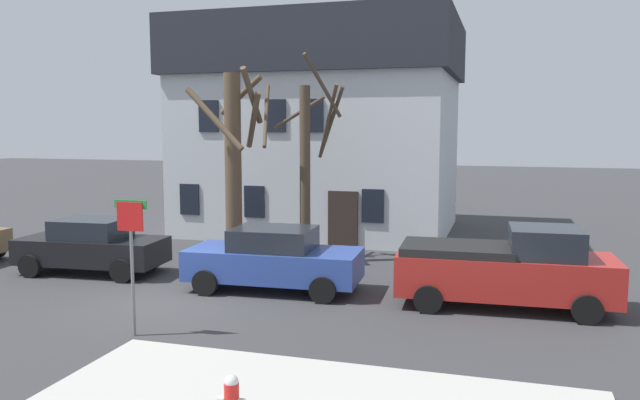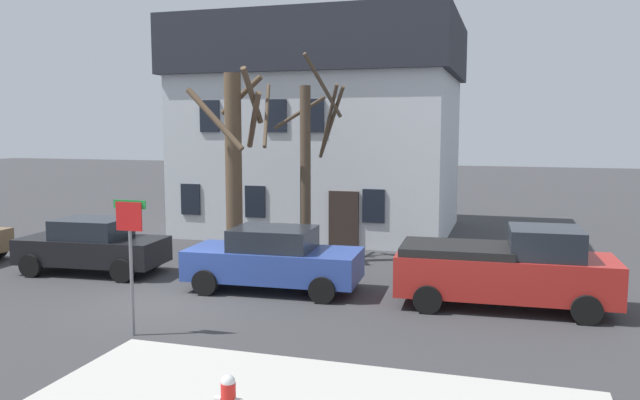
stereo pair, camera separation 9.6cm
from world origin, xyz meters
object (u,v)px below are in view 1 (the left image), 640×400
at_px(tree_bare_near, 234,161).
at_px(car_blue_sedan, 274,259).
at_px(street_sign_pole, 131,242).
at_px(building_main, 322,126).
at_px(car_black_sedan, 92,246).
at_px(fire_hydrant, 232,397).
at_px(tree_bare_mid, 306,161).
at_px(pickup_truck_red, 507,268).

height_order(tree_bare_near, car_blue_sedan, tree_bare_near).
bearing_deg(street_sign_pole, building_main, 90.49).
bearing_deg(car_black_sedan, fire_hydrant, -43.93).
bearing_deg(street_sign_pole, tree_bare_mid, 81.20).
relative_size(car_blue_sedan, street_sign_pole, 1.64).
xyz_separation_m(car_black_sedan, street_sign_pole, (4.45, -4.67, 1.19)).
distance_m(tree_bare_mid, pickup_truck_red, 7.58).
height_order(tree_bare_near, fire_hydrant, tree_bare_near).
height_order(car_blue_sedan, pickup_truck_red, pickup_truck_red).
xyz_separation_m(building_main, car_blue_sedan, (1.63, -10.17, -3.58)).
relative_size(car_black_sedan, pickup_truck_red, 0.85).
distance_m(car_blue_sedan, street_sign_pole, 4.75).
height_order(tree_bare_near, tree_bare_mid, tree_bare_mid).
relative_size(building_main, street_sign_pole, 3.88).
distance_m(building_main, street_sign_pole, 14.72).
bearing_deg(tree_bare_near, tree_bare_mid, 20.38).
bearing_deg(tree_bare_mid, street_sign_pole, -98.80).
xyz_separation_m(tree_bare_near, tree_bare_mid, (2.15, 0.80, -0.03)).
relative_size(tree_bare_mid, car_blue_sedan, 1.40).
distance_m(tree_bare_near, car_blue_sedan, 4.48).
bearing_deg(fire_hydrant, building_main, 102.19).
relative_size(tree_bare_near, car_blue_sedan, 1.31).
bearing_deg(street_sign_pole, tree_bare_near, 97.18).
bearing_deg(car_black_sedan, tree_bare_near, 35.70).
bearing_deg(tree_bare_mid, pickup_truck_red, -29.66).
relative_size(tree_bare_mid, car_black_sedan, 1.48).
height_order(building_main, tree_bare_mid, building_main).
xyz_separation_m(car_blue_sedan, street_sign_pole, (-1.50, -4.36, 1.16)).
xyz_separation_m(tree_bare_mid, car_black_sedan, (-5.69, -3.34, -2.46)).
bearing_deg(building_main, pickup_truck_red, -52.85).
bearing_deg(car_blue_sedan, pickup_truck_red, 0.80).
relative_size(car_black_sedan, fire_hydrant, 6.44).
height_order(tree_bare_mid, fire_hydrant, tree_bare_mid).
height_order(building_main, pickup_truck_red, building_main).
distance_m(tree_bare_mid, car_blue_sedan, 4.40).
height_order(pickup_truck_red, street_sign_pole, street_sign_pole).
relative_size(building_main, car_blue_sedan, 2.36).
xyz_separation_m(fire_hydrant, street_sign_pole, (-3.70, 3.19, 1.54)).
bearing_deg(pickup_truck_red, car_black_sedan, 178.91).
relative_size(pickup_truck_red, street_sign_pole, 1.82).
bearing_deg(car_black_sedan, building_main, 66.29).
bearing_deg(building_main, car_blue_sedan, -80.90).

